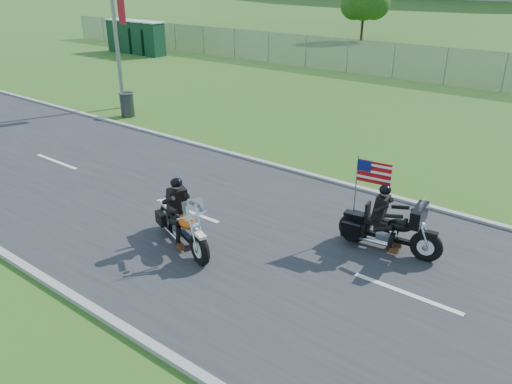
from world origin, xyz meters
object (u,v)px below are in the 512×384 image
Objects in this scene: porta_toilet_b at (142,38)px; motorcycle_follow at (389,230)px; porta_toilet_c at (129,37)px; porta_toilet_d at (118,36)px; motorcycle_lead at (182,226)px; porta_toilet_a at (155,40)px; trash_can at (127,105)px.

porta_toilet_b is 30.70m from motorcycle_follow.
porta_toilet_c is 1.40m from porta_toilet_d.
motorcycle_lead is 1.00× the size of motorcycle_follow.
porta_toilet_a is 4.20m from porta_toilet_d.
motorcycle_lead is 2.38× the size of trash_can.
porta_toilet_b is at bearing 0.00° from porta_toilet_c.
porta_toilet_c and porta_toilet_d have the same top height.
porta_toilet_d is at bearing 145.04° from motorcycle_follow.
porta_toilet_b reaches higher than motorcycle_follow.
motorcycle_follow is at bearing -30.70° from porta_toilet_b.
porta_toilet_b is 29.09m from motorcycle_lead.
porta_toilet_c is 1.00× the size of porta_toilet_d.
trash_can is (-13.62, 3.81, -0.05)m from motorcycle_follow.
motorcycle_follow reaches higher than motorcycle_lead.
porta_toilet_b is 0.97× the size of motorcycle_lead.
porta_toilet_a is 1.00× the size of porta_toilet_d.
porta_toilet_b is at bearing 180.00° from porta_toilet_a.
porta_toilet_a is 28.02m from motorcycle_lead.
porta_toilet_c is 0.97× the size of motorcycle_follow.
trash_can is at bearing 167.35° from motorcycle_lead.
porta_toilet_a is 29.50m from motorcycle_follow.
porta_toilet_c is at bearing 0.00° from porta_toilet_d.
porta_toilet_a is 1.00× the size of porta_toilet_c.
porta_toilet_d is 2.31× the size of trash_can.
motorcycle_lead is (23.99, -18.31, -0.63)m from porta_toilet_c.
motorcycle_follow is at bearing 55.50° from motorcycle_lead.
porta_toilet_d reaches higher than motorcycle_follow.
trash_can is at bearing -42.89° from porta_toilet_b.
porta_toilet_c reaches higher than trash_can.
porta_toilet_d is at bearing 180.00° from porta_toilet_c.
porta_toilet_c is at bearing 143.85° from motorcycle_follow.
trash_can is at bearing -37.30° from porta_toilet_d.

